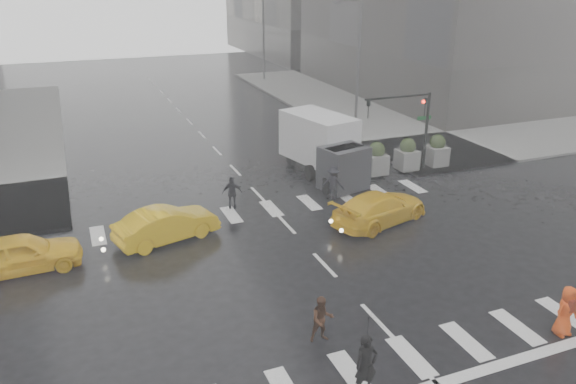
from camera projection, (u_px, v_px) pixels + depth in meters
name	position (u px, v px, depth m)	size (l,w,h in m)	color
ground	(325.00, 265.00, 21.83)	(120.00, 120.00, 0.00)	black
sidewalk_ne	(455.00, 117.00, 43.65)	(35.00, 35.00, 0.15)	gray
road_markings	(325.00, 265.00, 21.83)	(18.00, 48.00, 0.01)	silver
traffic_signal_pole	(412.00, 117.00, 30.68)	(4.45, 0.42, 4.50)	black
street_lamp_near	(357.00, 58.00, 39.31)	(2.15, 0.22, 9.00)	#59595B
street_lamp_far	(262.00, 31.00, 56.57)	(2.15, 0.22, 9.00)	#59595B
planter_west	(376.00, 159.00, 30.97)	(1.10, 1.10, 1.80)	gray
planter_mid	(407.00, 155.00, 31.66)	(1.10, 1.10, 1.80)	gray
planter_east	(437.00, 151.00, 32.35)	(1.10, 1.10, 1.80)	gray
pedestrian_black	(367.00, 344.00, 14.69)	(1.01, 1.03, 2.43)	black
pedestrian_brown	(322.00, 319.00, 17.11)	(0.74, 0.58, 1.53)	#3F2516
pedestrian_orange	(566.00, 311.00, 17.39)	(0.85, 0.58, 1.68)	#F04810
pedestrian_far_a	(232.00, 193.00, 26.72)	(0.95, 0.58, 1.62)	black
pedestrian_far_b	(333.00, 183.00, 27.82)	(1.10, 0.61, 1.71)	black
taxi_front	(21.00, 253.00, 21.14)	(1.75, 4.36, 1.48)	yellow
taxi_mid	(167.00, 225.00, 23.59)	(1.53, 4.39, 1.44)	yellow
taxi_rear	(380.00, 208.00, 25.26)	(2.01, 4.37, 1.44)	yellow
box_truck	(325.00, 146.00, 30.60)	(2.34, 6.24, 3.31)	white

